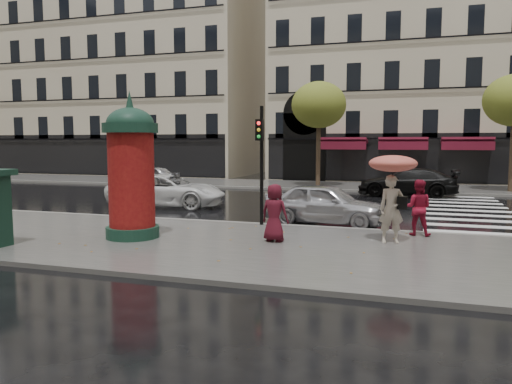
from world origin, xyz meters
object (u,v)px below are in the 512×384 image
(man_burgundy, at_px, (275,213))
(traffic_light, at_px, (261,153))
(car_white, at_px, (167,191))
(car_black, at_px, (407,182))
(woman_umbrella, at_px, (392,183))
(car_silver, at_px, (326,204))
(morris_column, at_px, (131,168))
(car_far_silver, at_px, (148,177))
(woman_red, at_px, (418,208))

(man_burgundy, xyz_separation_m, traffic_light, (-1.19, 2.52, 1.59))
(car_white, bearing_deg, car_black, -59.37)
(woman_umbrella, height_order, car_silver, woman_umbrella)
(traffic_light, bearing_deg, woman_umbrella, -21.69)
(morris_column, distance_m, car_silver, 6.90)
(car_silver, bearing_deg, woman_umbrella, -136.28)
(woman_umbrella, bearing_deg, man_burgundy, -165.50)
(woman_umbrella, relative_size, car_white, 0.48)
(car_silver, xyz_separation_m, car_far_silver, (-13.31, 10.80, -0.04))
(car_white, bearing_deg, man_burgundy, -141.00)
(car_black, bearing_deg, man_burgundy, -13.04)
(man_burgundy, distance_m, car_white, 9.53)
(car_white, height_order, car_far_silver, car_white)
(morris_column, bearing_deg, man_burgundy, 9.78)
(morris_column, bearing_deg, woman_red, 20.17)
(woman_umbrella, height_order, car_far_silver, woman_umbrella)
(woman_umbrella, xyz_separation_m, car_silver, (-2.39, 3.19, -1.04))
(woman_red, bearing_deg, car_silver, -24.89)
(man_burgundy, xyz_separation_m, car_white, (-6.86, 6.60, -0.20))
(woman_umbrella, distance_m, car_white, 11.60)
(traffic_light, bearing_deg, car_black, 69.44)
(traffic_light, height_order, car_far_silver, traffic_light)
(morris_column, relative_size, car_black, 0.82)
(traffic_light, height_order, car_white, traffic_light)
(woman_red, relative_size, car_far_silver, 0.41)
(woman_umbrella, height_order, traffic_light, traffic_light)
(man_burgundy, bearing_deg, morris_column, 19.75)
(woman_red, bearing_deg, woman_umbrella, 69.17)
(car_silver, height_order, car_black, car_black)
(traffic_light, xyz_separation_m, car_white, (-5.67, 4.08, -1.80))
(woman_red, distance_m, traffic_light, 5.25)
(woman_red, distance_m, car_silver, 3.57)
(traffic_light, xyz_separation_m, car_far_silver, (-11.39, 12.28, -1.83))
(woman_red, xyz_separation_m, car_far_silver, (-16.39, 12.60, -0.26))
(woman_red, relative_size, man_burgundy, 1.03)
(woman_red, relative_size, car_black, 0.32)
(morris_column, distance_m, car_white, 7.94)
(woman_red, distance_m, car_black, 12.27)
(woman_red, height_order, car_far_silver, woman_red)
(car_black, bearing_deg, traffic_light, -20.79)
(morris_column, relative_size, car_silver, 0.99)
(woman_red, distance_m, morris_column, 8.52)
(car_silver, distance_m, car_far_silver, 17.14)
(traffic_light, bearing_deg, man_burgundy, -64.77)
(woman_red, distance_m, man_burgundy, 4.40)
(car_black, distance_m, car_far_silver, 15.87)
(morris_column, distance_m, car_black, 16.93)
(woman_red, height_order, car_black, woman_red)
(man_burgundy, distance_m, car_silver, 4.07)
(traffic_light, relative_size, car_white, 0.76)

